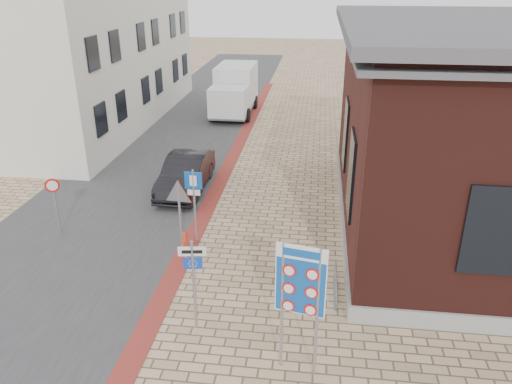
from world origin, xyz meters
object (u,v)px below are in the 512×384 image
at_px(sedan, 186,173).
at_px(border_sign, 301,283).
at_px(box_truck, 235,90).
at_px(parking_sign, 194,194).
at_px(essen_sign, 193,272).
at_px(bollard, 185,248).

relative_size(sedan, border_sign, 1.37).
xyz_separation_m(box_truck, parking_sign, (1.40, -16.16, 0.24)).
bearing_deg(parking_sign, border_sign, -54.36).
relative_size(essen_sign, bollard, 2.26).
bearing_deg(essen_sign, parking_sign, 95.00).
bearing_deg(box_truck, parking_sign, -84.62).
xyz_separation_m(border_sign, bollard, (-3.55, 3.95, -1.73)).
bearing_deg(border_sign, essen_sign, 167.84).
xyz_separation_m(sedan, box_truck, (0.00, 12.02, 0.78)).
bearing_deg(border_sign, bollard, 143.37).
bearing_deg(border_sign, parking_sign, 135.19).
height_order(sedan, border_sign, border_sign).
xyz_separation_m(border_sign, essen_sign, (-2.55, 1.11, -0.65)).
xyz_separation_m(box_truck, bollard, (1.40, -17.52, -0.95)).
xyz_separation_m(box_truck, border_sign, (4.95, -21.47, 0.78)).
distance_m(border_sign, parking_sign, 6.42).
height_order(border_sign, parking_sign, border_sign).
distance_m(essen_sign, bollard, 3.20).
distance_m(sedan, essen_sign, 8.73).
relative_size(border_sign, bollard, 2.91).
height_order(sedan, box_truck, box_truck).
bearing_deg(essen_sign, border_sign, -32.00).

